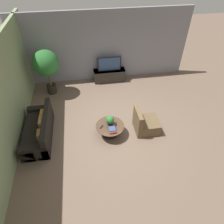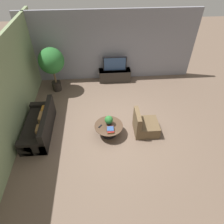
% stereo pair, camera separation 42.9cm
% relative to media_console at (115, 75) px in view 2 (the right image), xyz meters
% --- Properties ---
extents(ground_plane, '(24.00, 24.00, 0.00)m').
position_rel_media_console_xyz_m(ground_plane, '(-0.19, -2.94, -0.27)').
color(ground_plane, brown).
extents(back_wall_stone, '(7.40, 0.12, 3.00)m').
position_rel_media_console_xyz_m(back_wall_stone, '(-0.19, 0.32, 1.23)').
color(back_wall_stone, gray).
rests_on(back_wall_stone, ground).
extents(side_wall_left, '(0.12, 7.40, 3.00)m').
position_rel_media_console_xyz_m(side_wall_left, '(-3.45, -2.74, 1.23)').
color(side_wall_left, gray).
rests_on(side_wall_left, ground).
extents(media_console, '(1.44, 0.50, 0.53)m').
position_rel_media_console_xyz_m(media_console, '(0.00, 0.00, 0.00)').
color(media_console, '#2D2823').
rests_on(media_console, ground).
extents(television, '(1.03, 0.13, 0.65)m').
position_rel_media_console_xyz_m(television, '(0.00, -0.00, 0.57)').
color(television, black).
rests_on(television, media_console).
extents(coffee_table, '(0.94, 0.94, 0.40)m').
position_rel_media_console_xyz_m(coffee_table, '(-0.48, -3.32, 0.00)').
color(coffee_table, black).
rests_on(coffee_table, ground).
extents(couch_by_wall, '(0.84, 2.01, 0.84)m').
position_rel_media_console_xyz_m(couch_by_wall, '(-2.79, -3.06, 0.01)').
color(couch_by_wall, black).
rests_on(couch_by_wall, ground).
extents(armchair_wicker, '(0.80, 0.76, 0.86)m').
position_rel_media_console_xyz_m(armchair_wicker, '(0.73, -3.30, -0.00)').
color(armchair_wicker, brown).
rests_on(armchair_wicker, ground).
extents(potted_palm_tall, '(1.00, 1.00, 1.90)m').
position_rel_media_console_xyz_m(potted_palm_tall, '(-2.56, -0.56, 1.05)').
color(potted_palm_tall, black).
rests_on(potted_palm_tall, ground).
extents(potted_plant_tabletop, '(0.27, 0.27, 0.34)m').
position_rel_media_console_xyz_m(potted_plant_tabletop, '(-0.47, -3.26, 0.31)').
color(potted_plant_tabletop, black).
rests_on(potted_plant_tabletop, coffee_table).
extents(book_stack, '(0.23, 0.30, 0.09)m').
position_rel_media_console_xyz_m(book_stack, '(-0.44, -3.54, 0.17)').
color(book_stack, gold).
rests_on(book_stack, coffee_table).
extents(remote_black, '(0.13, 0.15, 0.02)m').
position_rel_media_console_xyz_m(remote_black, '(-0.76, -3.34, 0.13)').
color(remote_black, black).
rests_on(remote_black, coffee_table).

